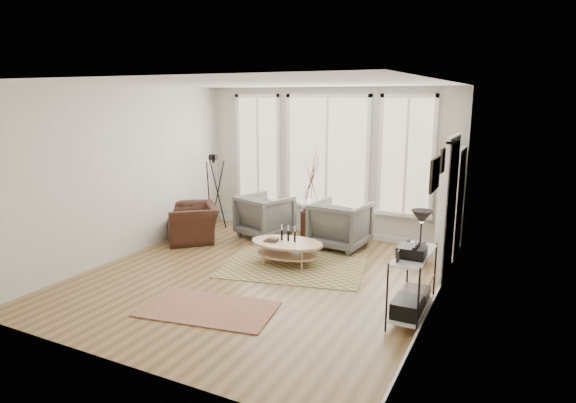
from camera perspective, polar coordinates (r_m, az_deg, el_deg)
The scene contains 17 objects.
room at distance 7.10m, azimuth -3.37°, elevation 1.82°, with size 5.50×5.54×2.90m.
bay_window at distance 9.48m, azimuth 4.64°, elevation 5.57°, with size 4.14×0.12×2.24m.
door at distance 7.41m, azimuth 18.62°, elevation -0.76°, with size 0.09×1.06×2.22m.
bookcase at distance 8.51m, azimuth 18.69°, elevation -0.29°, with size 0.31×0.85×2.06m.
low_shelf at distance 6.25m, azimuth 14.57°, elevation -8.80°, with size 0.38×1.08×1.30m.
wall_art at distance 5.89m, azimuth 17.22°, elevation 3.55°, with size 0.04×0.88×0.44m.
rug_main at distance 7.97m, azimuth 0.74°, elevation -7.57°, with size 2.27×1.70×0.01m, color brown.
rug_runner at distance 6.51m, azimuth -9.45°, elevation -12.41°, with size 1.73×0.96×0.01m, color brown.
coffee_table at distance 7.95m, azimuth -0.18°, elevation -5.37°, with size 1.26×0.85×0.56m.
armchair_left at distance 9.50m, azimuth -2.74°, elevation -1.69°, with size 0.90×0.92×0.84m, color #605F5B.
armchair_right at distance 8.83m, azimuth 6.23°, elevation -2.72°, with size 0.93×0.95×0.87m, color #605F5B.
side_table at distance 9.05m, azimuth 2.77°, elevation 0.25°, with size 0.41×0.41×1.72m.
vase at distance 9.14m, azimuth 2.14°, elevation -0.28°, with size 0.21×0.21×0.22m, color silver.
accent_chair at distance 9.44m, azimuth -11.29°, elevation -2.47°, with size 0.93×1.06×0.69m, color #341A11.
tripod_camera at distance 10.10m, azimuth -8.69°, elevation 0.77°, with size 0.55×0.55×1.56m.
book_stack_near at distance 8.43m, azimuth 15.30°, elevation -6.34°, with size 0.20×0.26×0.16m, color maroon.
book_stack_far at distance 8.25m, azimuth 15.03°, elevation -6.74°, with size 0.20×0.26×0.16m, color maroon.
Camera 1 is at (3.50, -6.03, 2.72)m, focal length 30.00 mm.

